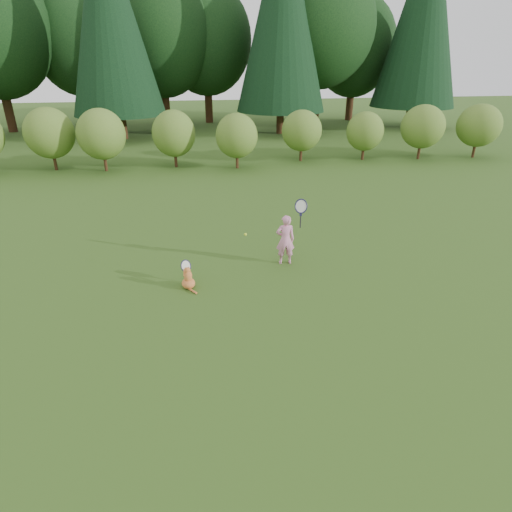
{
  "coord_description": "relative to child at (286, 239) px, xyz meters",
  "views": [
    {
      "loc": [
        -1.27,
        -7.81,
        4.73
      ],
      "look_at": [
        0.2,
        0.8,
        0.7
      ],
      "focal_mm": 30.0,
      "sensor_mm": 36.0,
      "label": 1
    }
  ],
  "objects": [
    {
      "name": "ground",
      "position": [
        -1.12,
        -1.75,
        -0.67
      ],
      "size": [
        100.0,
        100.0,
        0.0
      ],
      "primitive_type": "plane",
      "color": "#2B4A15",
      "rests_on": "ground"
    },
    {
      "name": "woodland_backdrop",
      "position": [
        -1.12,
        21.25,
        6.83
      ],
      "size": [
        48.0,
        10.0,
        15.0
      ],
      "primitive_type": null,
      "color": "black",
      "rests_on": "ground"
    },
    {
      "name": "child",
      "position": [
        0.0,
        0.0,
        0.0
      ],
      "size": [
        0.74,
        0.5,
        1.91
      ],
      "rotation": [
        0.0,
        0.0,
        3.06
      ],
      "color": "pink",
      "rests_on": "ground"
    },
    {
      "name": "tennis_ball",
      "position": [
        -1.12,
        -0.76,
        0.49
      ],
      "size": [
        0.06,
        0.06,
        0.06
      ],
      "color": "#C2E31A",
      "rests_on": "ground"
    },
    {
      "name": "shrub_row",
      "position": [
        -1.12,
        11.25,
        0.73
      ],
      "size": [
        28.0,
        3.0,
        2.8
      ],
      "primitive_type": null,
      "color": "#457424",
      "rests_on": "ground"
    },
    {
      "name": "cat",
      "position": [
        -2.46,
        -0.86,
        -0.41
      ],
      "size": [
        0.4,
        0.76,
        0.69
      ],
      "rotation": [
        0.0,
        0.0,
        0.12
      ],
      "color": "#C27025",
      "rests_on": "ground"
    }
  ]
}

